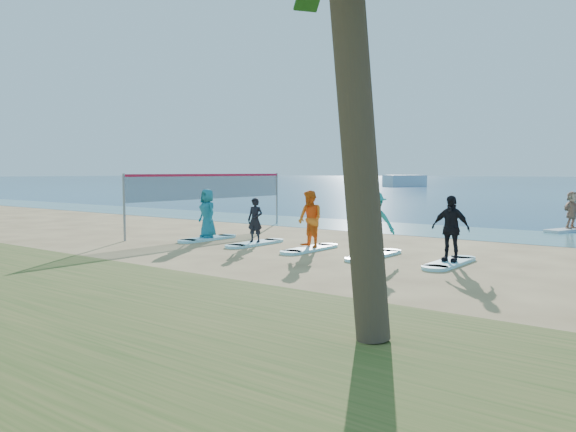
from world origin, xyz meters
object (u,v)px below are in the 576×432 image
Objects in this scene: student_0 at (207,213)px; surfboard_2 at (310,249)px; paddleboarder at (572,210)px; surfboard_1 at (255,243)px; surfboard_4 at (450,263)px; volleyball_net at (212,187)px; paddleboard at (571,230)px; student_2 at (310,219)px; boat_offshore_a at (405,186)px; student_1 at (255,220)px; surfboard_3 at (374,255)px; student_4 at (450,228)px; surfboard_0 at (208,239)px; student_3 at (374,223)px.

student_0 is 0.83× the size of surfboard_2.
surfboard_1 is at bearing 165.84° from paddleboarder.
volleyball_net is at bearing 168.40° from surfboard_4.
student_0 is at bearing -110.55° from paddleboard.
boat_offshore_a is at bearing 132.39° from student_2.
surfboard_2 is at bearing -47.43° from boat_offshore_a.
student_1 is at bearing 180.00° from surfboard_4.
surfboard_3 is at bearing 0.00° from surfboard_2.
surfboard_3 is 2.54m from student_4.
surfboard_4 is (37.66, -76.73, 0.04)m from boat_offshore_a.
paddleboarder is 0.88× the size of student_0.
student_2 reaches higher than surfboard_1.
volleyball_net is 5.83× the size of student_1.
surfboard_0 is 1.20× the size of student_4.
boat_offshore_a is at bearing 114.71° from surfboard_3.
student_1 is 0.83× the size of student_3.
volleyball_net is 7.47m from surfboard_2.
surfboard_0 is at bearing -48.06° from volleyball_net.
student_2 reaches higher than surfboard_2.
student_3 is at bearing -175.50° from paddleboarder.
surfboard_3 is at bearing 15.79° from student_0.
surfboard_0 is 1.00× the size of surfboard_3.
student_1 is (2.35, 0.00, 0.83)m from surfboard_0.
surfboard_2 is 4.70m from surfboard_4.
student_1 reaches higher than surfboard_3.
volleyball_net is 11.92m from surfboard_4.
student_3 reaches higher than surfboard_2.
surfboard_2 is at bearing 180.00° from surfboard_3.
student_0 is 0.98× the size of student_2.
volleyball_net is 78.84m from boat_offshore_a.
student_0 is at bearing -50.46° from boat_offshore_a.
paddleboard is at bearing 86.12° from student_4.
surfboard_1 is at bearing 180.00° from surfboard_2.
surfboard_0 is 9.46m from student_4.
student_3 is (35.31, -76.73, 1.03)m from boat_offshore_a.
surfboard_3 is (-3.28, -11.70, -0.88)m from paddleboarder.
paddleboarder is at bearing 83.43° from student_2.
paddleboard is 1.92× the size of student_1.
student_2 is 2.35m from student_3.
surfboard_3 is 1.00× the size of surfboard_4.
student_4 is at bearing 0.00° from surfboard_2.
volleyball_net is 4.13× the size of surfboard_0.
paddleboarder is at bearing -39.99° from boat_offshore_a.
student_1 is (30.61, -76.73, 0.87)m from boat_offshore_a.
volleyball_net is 11.81m from student_4.
surfboard_2 is (4.70, 0.00, 0.00)m from surfboard_0.
paddleboard is 14.16m from surfboard_1.
surfboard_1 is at bearing 0.00° from student_1.
student_2 is at bearing -19.12° from volleyball_net.
surfboard_2 is (4.70, 0.00, -0.96)m from student_0.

